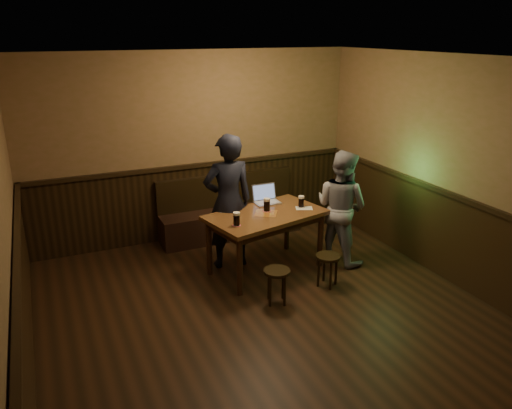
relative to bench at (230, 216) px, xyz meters
The scene contains 12 objects.
room 2.72m from the bench, 99.98° to the right, with size 5.04×6.04×2.84m.
bench is the anchor object (origin of this frame).
pub_table 1.37m from the bench, 90.00° to the right, with size 1.66×1.18×0.81m.
stool_left 2.15m from the bench, 96.58° to the right, with size 0.42×0.42×0.42m.
stool_right 2.09m from the bench, 75.64° to the right, with size 0.36×0.36×0.42m.
pint_left 1.73m from the bench, 108.14° to the right, with size 0.11×0.11×0.17m.
pint_mid 1.37m from the bench, 87.80° to the right, with size 0.11×0.11×0.18m.
pint_right 1.51m from the bench, 67.40° to the right, with size 0.10×0.10×0.16m.
laptop 1.09m from the bench, 78.40° to the right, with size 0.35×0.28×0.24m.
menu 1.53m from the bench, 67.89° to the right, with size 0.22×0.15×0.00m, color silver.
person_suit 1.20m from the bench, 112.01° to the right, with size 0.67×0.44×1.82m, color black.
person_grey 1.86m from the bench, 53.88° to the right, with size 0.76×0.60×1.57m, color gray.
Camera 1 is at (-2.16, -4.04, 3.06)m, focal length 35.00 mm.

